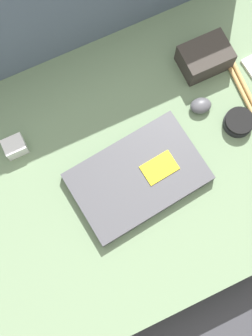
% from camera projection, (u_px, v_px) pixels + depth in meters
% --- Properties ---
extents(ground_plane, '(8.00, 8.00, 0.00)m').
position_uv_depth(ground_plane, '(126.00, 181.00, 1.39)').
color(ground_plane, '#38383D').
extents(couch_seat, '(1.12, 0.77, 0.14)m').
position_uv_depth(couch_seat, '(126.00, 176.00, 1.33)').
color(couch_seat, slate).
rests_on(couch_seat, ground_plane).
extents(laptop, '(0.36, 0.25, 0.03)m').
position_uv_depth(laptop, '(138.00, 177.00, 1.24)').
color(laptop, '#47474C').
rests_on(laptop, couch_seat).
extents(computer_mouse, '(0.07, 0.06, 0.03)m').
position_uv_depth(computer_mouse, '(201.00, 106.00, 1.28)').
color(computer_mouse, '#4C4C51').
rests_on(computer_mouse, couch_seat).
extents(speaker_puck, '(0.08, 0.08, 0.03)m').
position_uv_depth(speaker_puck, '(239.00, 122.00, 1.27)').
color(speaker_puck, black).
rests_on(speaker_puck, couch_seat).
extents(camera_pouch, '(0.14, 0.10, 0.07)m').
position_uv_depth(camera_pouch, '(205.00, 57.00, 1.30)').
color(camera_pouch, '#38332D').
rests_on(camera_pouch, couch_seat).
extents(charger_brick, '(0.06, 0.05, 0.05)m').
position_uv_depth(charger_brick, '(15.00, 147.00, 1.25)').
color(charger_brick, silver).
rests_on(charger_brick, couch_seat).
extents(drumstick_pair, '(0.05, 0.39, 0.01)m').
position_uv_depth(drumstick_pair, '(250.00, 103.00, 1.30)').
color(drumstick_pair, tan).
rests_on(drumstick_pair, couch_seat).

